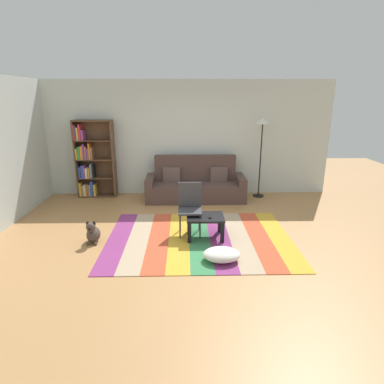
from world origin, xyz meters
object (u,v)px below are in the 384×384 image
Objects in this scene: coffee_table at (205,220)px; tv_remote at (210,216)px; couch at (195,185)px; folding_chair at (190,204)px; dog at (93,233)px; pouf at (222,255)px; standing_lamp at (262,131)px; bookshelf at (91,162)px.

coffee_table is 4.15× the size of tv_remote.
couch is at bearing 100.95° from tv_remote.
couch reaches higher than folding_chair.
pouf is at bearing -18.18° from dog.
pouf is 3.63× the size of tv_remote.
dog is at bearing -127.65° from couch.
dog is 1.96m from tv_remote.
folding_chair is at bearing 12.44° from dog.
standing_lamp is at bearing 6.38° from couch.
bookshelf reaches higher than pouf.
pouf is 0.60× the size of folding_chair.
folding_chair is (2.30, -2.22, -0.31)m from bookshelf.
bookshelf is 3.65m from tv_remote.
dog is at bearing -74.96° from bookshelf.
folding_chair is at bearing -94.79° from couch.
folding_chair reaches higher than coffee_table.
pouf is (0.19, -0.82, -0.21)m from coffee_table.
coffee_table is 0.40m from folding_chair.
couch is at bearing 52.35° from dog.
couch is at bearing 127.20° from folding_chair.
folding_chair is (1.61, 0.35, 0.37)m from dog.
bookshelf is at bearing 143.14° from tv_remote.
standing_lamp is (1.44, 2.32, 1.24)m from coffee_table.
coffee_table is 0.13m from tv_remote.
coffee_table is at bearing -43.60° from bookshelf.
tv_remote reaches higher than coffee_table.
standing_lamp is 12.42× the size of tv_remote.
coffee_table is at bearing 103.20° from pouf.
dog is at bearing -175.64° from coffee_table.
couch is 1.25× the size of bookshelf.
bookshelf is 12.05× the size of tv_remote.
folding_chair is at bearing -128.78° from standing_lamp.
couch is 1.21× the size of standing_lamp.
coffee_table reaches higher than pouf.
couch reaches higher than tv_remote.
couch reaches higher than dog.
standing_lamp reaches higher than folding_chair.
folding_chair is at bearing 113.57° from pouf.
coffee_table is at bearing -121.76° from standing_lamp.
couch is 1.95m from folding_chair.
dog is (-1.77, -2.29, -0.18)m from couch.
dog is at bearing 161.82° from pouf.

